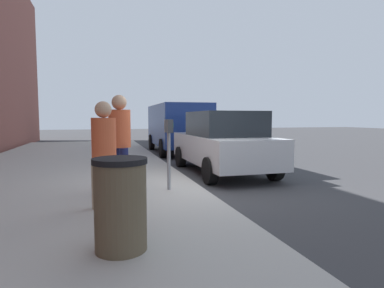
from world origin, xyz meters
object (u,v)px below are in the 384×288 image
parked_sedan_near (223,142)px  parked_van_far (177,125)px  pedestrian_at_meter (120,135)px  parking_meter (169,139)px  pedestrian_bystander (104,147)px  trash_bin (121,204)px

parked_sedan_near → parked_van_far: (5.68, 0.00, 0.36)m
pedestrian_at_meter → parked_van_far: (8.05, -3.02, -0.01)m
parking_meter → pedestrian_bystander: 1.69m
trash_bin → parked_sedan_near: bearing=-32.3°
pedestrian_bystander → parked_sedan_near: 4.77m
parking_meter → pedestrian_bystander: size_ratio=0.83×
parking_meter → pedestrian_at_meter: size_ratio=0.75×
pedestrian_bystander → parked_sedan_near: pedestrian_bystander is taller
parked_sedan_near → trash_bin: bearing=147.7°
parking_meter → pedestrian_at_meter: 0.97m
trash_bin → parking_meter: bearing=-22.1°
parking_meter → pedestrian_at_meter: (-0.08, 0.96, 0.10)m
pedestrian_bystander → parked_van_far: parked_van_far is taller
pedestrian_at_meter → parked_van_far: parked_van_far is taller
pedestrian_at_meter → trash_bin: pedestrian_at_meter is taller
parking_meter → pedestrian_bystander: bearing=132.1°
pedestrian_bystander → parked_van_far: (9.10, -3.31, 0.12)m
pedestrian_at_meter → trash_bin: size_ratio=1.85×
pedestrian_bystander → parked_sedan_near: bearing=1.9°
parking_meter → trash_bin: size_ratio=1.40×
pedestrian_bystander → trash_bin: 1.67m
parking_meter → parked_van_far: bearing=-14.5°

